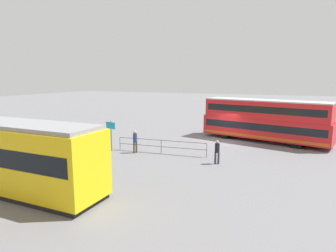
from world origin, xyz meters
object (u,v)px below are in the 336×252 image
double_decker_bus (265,120)px  pedestrian_near_railing (135,140)px  info_sign (111,130)px  pedestrian_crossing (217,150)px

double_decker_bus → pedestrian_near_railing: bearing=43.8°
info_sign → double_decker_bus: bearing=-141.8°
pedestrian_crossing → double_decker_bus: bearing=-104.2°
pedestrian_near_railing → pedestrian_crossing: pedestrian_near_railing is taller
double_decker_bus → info_sign: 13.97m
double_decker_bus → pedestrian_crossing: (2.23, 8.84, -1.03)m
double_decker_bus → pedestrian_near_railing: double_decker_bus is taller
double_decker_bus → pedestrian_crossing: size_ratio=7.08×
pedestrian_crossing → pedestrian_near_railing: bearing=-3.1°
double_decker_bus → pedestrian_crossing: 9.17m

